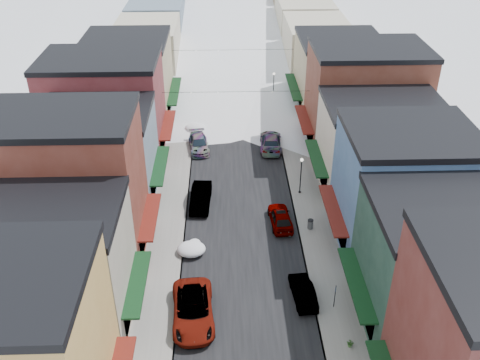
{
  "coord_description": "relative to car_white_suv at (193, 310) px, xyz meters",
  "views": [
    {
      "loc": [
        -1.38,
        -15.66,
        28.51
      ],
      "look_at": [
        0.0,
        26.92,
        2.67
      ],
      "focal_mm": 40.0,
      "sensor_mm": 36.0,
      "label": 1
    }
  ],
  "objects": [
    {
      "name": "streetlamp_far",
      "position": [
        9.13,
        39.62,
        1.77
      ],
      "size": [
        0.33,
        0.33,
        3.96
      ],
      "color": "black",
      "rests_on": "sidewalk_right"
    },
    {
      "name": "car_gray_suv",
      "position": [
        7.37,
        11.34,
        -0.09
      ],
      "size": [
        2.18,
        4.71,
        1.56
      ],
      "primitive_type": "imported",
      "rotation": [
        0.0,
        0.0,
        3.21
      ],
      "color": "#A0A3A9",
      "rests_on": "ground"
    },
    {
      "name": "bldg_r_tan",
      "position": [
        17.02,
        36.85,
        3.89
      ],
      "size": [
        11.3,
        11.2,
        9.5
      ],
      "color": "tan",
      "rests_on": "ground"
    },
    {
      "name": "bldg_l_yellow",
      "position": [
        -9.36,
        -8.15,
        4.89
      ],
      "size": [
        11.3,
        8.7,
        11.5
      ],
      "color": "gold",
      "rests_on": "ground"
    },
    {
      "name": "bldg_l_tan",
      "position": [
        -9.36,
        35.85,
        4.14
      ],
      "size": [
        11.3,
        11.2,
        10.0
      ],
      "color": "tan",
      "rests_on": "ground"
    },
    {
      "name": "car_black_sedan",
      "position": [
        7.68,
        26.1,
        -0.02
      ],
      "size": [
        2.74,
        6.0,
        1.7
      ],
      "primitive_type": "imported",
      "rotation": [
        0.0,
        0.0,
        3.08
      ],
      "color": "black",
      "rests_on": "ground"
    },
    {
      "name": "bldg_r_blue",
      "position": [
        17.02,
        8.85,
        4.39
      ],
      "size": [
        11.3,
        9.2,
        10.5
      ],
      "color": "#406492",
      "rests_on": "ground"
    },
    {
      "name": "curb_right",
      "position": [
        8.88,
        47.85,
        -0.8
      ],
      "size": [
        0.1,
        160.0,
        0.15
      ],
      "primitive_type": "cube",
      "color": "slate",
      "rests_on": "ground"
    },
    {
      "name": "car_silver_wagon",
      "position": [
        -0.47,
        26.04,
        -0.13
      ],
      "size": [
        2.72,
        5.31,
        1.47
      ],
      "primitive_type": "imported",
      "rotation": [
        0.0,
        0.0,
        0.13
      ],
      "color": "#AAACB2",
      "rests_on": "ground"
    },
    {
      "name": "bldg_r_cream",
      "position": [
        17.52,
        17.85,
        3.64
      ],
      "size": [
        12.3,
        9.2,
        9.0
      ],
      "color": "beige",
      "rests_on": "ground"
    },
    {
      "name": "sidewalk_left",
      "position": [
        -2.77,
        47.85,
        -0.8
      ],
      "size": [
        3.2,
        160.0,
        0.15
      ],
      "primitive_type": "cube",
      "color": "gray",
      "rests_on": "ground"
    },
    {
      "name": "bldg_l_brick_near",
      "position": [
        -9.86,
        8.35,
        5.39
      ],
      "size": [
        12.3,
        8.2,
        12.5
      ],
      "color": "maroon",
      "rests_on": "ground"
    },
    {
      "name": "car_lane_silver",
      "position": [
        2.95,
        41.99,
        -0.03
      ],
      "size": [
        2.35,
        5.09,
        1.69
      ],
      "primitive_type": "imported",
      "rotation": [
        0.0,
        0.0,
        0.07
      ],
      "color": "#A3A7AB",
      "rests_on": "ground"
    },
    {
      "name": "snow_pile_far",
      "position": [
        -1.05,
        30.68,
        -0.37
      ],
      "size": [
        2.5,
        2.74,
        1.06
      ],
      "color": "white",
      "rests_on": "ground"
    },
    {
      "name": "car_green_sedan",
      "position": [
        8.13,
        1.83,
        -0.18
      ],
      "size": [
        1.84,
        4.3,
        1.38
      ],
      "primitive_type": "imported",
      "rotation": [
        0.0,
        0.0,
        3.23
      ],
      "color": "black",
      "rests_on": "ground"
    },
    {
      "name": "car_dark_hatch",
      "position": [
        0.09,
        14.8,
        -0.03
      ],
      "size": [
        2.06,
        5.17,
        1.67
      ],
      "primitive_type": "imported",
      "rotation": [
        0.0,
        0.0,
        -0.06
      ],
      "color": "black",
      "rests_on": "ground"
    },
    {
      "name": "parking_sign",
      "position": [
        10.27,
        0.72,
        0.48
      ],
      "size": [
        0.11,
        0.27,
        2.05
      ],
      "color": "black",
      "rests_on": "sidewalk_right"
    },
    {
      "name": "snow_pile_mid",
      "position": [
        -0.45,
        7.47,
        -0.39
      ],
      "size": [
        2.38,
        2.67,
        1.01
      ],
      "color": "white",
      "rests_on": "ground"
    },
    {
      "name": "curb_left",
      "position": [
        -1.22,
        47.85,
        -0.8
      ],
      "size": [
        0.1,
        160.0,
        0.15
      ],
      "primitive_type": "cube",
      "color": "slate",
      "rests_on": "ground"
    },
    {
      "name": "planter_near",
      "position": [
        10.7,
        -3.01,
        -0.44
      ],
      "size": [
        0.65,
        0.61,
        0.57
      ],
      "primitive_type": "imported",
      "rotation": [
        0.0,
        0.0,
        -0.4
      ],
      "color": "#416F32",
      "rests_on": "sidewalk_right"
    },
    {
      "name": "streetlamp_near",
      "position": [
        9.77,
        16.39,
        1.69
      ],
      "size": [
        0.32,
        0.32,
        3.82
      ],
      "color": "black",
      "rests_on": "sidewalk_right"
    },
    {
      "name": "road",
      "position": [
        3.83,
        47.85,
        -0.87
      ],
      "size": [
        10.0,
        160.0,
        0.01
      ],
      "primitive_type": "cube",
      "color": "black",
      "rests_on": "ground"
    },
    {
      "name": "car_silver_sedan",
      "position": [
        -0.13,
        0.5,
        -0.19
      ],
      "size": [
        1.85,
        4.08,
        1.36
      ],
      "primitive_type": "imported",
      "rotation": [
        0.0,
        0.0,
        -0.06
      ],
      "color": "#9E9FA6",
      "rests_on": "ground"
    },
    {
      "name": "overhead_cables",
      "position": [
        3.83,
        35.35,
        5.33
      ],
      "size": [
        16.4,
        15.04,
        0.04
      ],
      "color": "black",
      "rests_on": "ground"
    },
    {
      "name": "bldg_l_brick_far",
      "position": [
        -10.36,
        25.85,
        4.64
      ],
      "size": [
        13.3,
        9.2,
        11.0
      ],
      "color": "maroon",
      "rests_on": "ground"
    },
    {
      "name": "bldg_l_cream",
      "position": [
        -9.36,
        0.35,
        3.89
      ],
      "size": [
        11.3,
        8.2,
        9.5
      ],
      "color": "#B5A992",
      "rests_on": "ground"
    },
    {
      "name": "bldg_r_brick_far",
      "position": [
        18.02,
        26.85,
        4.89
      ],
      "size": [
        13.3,
        9.2,
        11.5
      ],
      "color": "maroon",
      "rests_on": "ground"
    },
    {
      "name": "bldg_l_grayblue",
      "position": [
        -9.36,
        16.85,
        3.64
      ],
      "size": [
        11.3,
        9.2,
        9.0
      ],
      "color": "gray",
      "rests_on": "ground"
    },
    {
      "name": "trash_can",
      "position": [
        9.94,
        10.44,
        -0.27
      ],
      "size": [
        0.53,
        0.53,
        0.89
      ],
      "color": "#595C5E",
      "rests_on": "sidewalk_right"
    },
    {
      "name": "bldg_r_green",
      "position": [
        17.02,
        -0.15,
        3.89
      ],
      "size": [
        11.3,
        9.2,
        9.5
      ],
      "color": "#1C3B2F",
      "rests_on": "ground"
    },
    {
      "name": "car_white_suv",
      "position": [
        0.0,
        0.0,
        0.0
      ],
      "size": [
        3.33,
        6.46,
        1.74
      ],
      "primitive_type": "imported",
      "rotation": [
        0.0,
        0.0,
        0.07
      ],
      "color": "silver",
      "rests_on": "ground"
    },
    {
      "name": "distant_blocks",
      "position": [
        3.83,
        70.85,
        3.13
      ],
      "size": [
        34.0,
        55.0,
        8.0
      ],
      "color": "gray",
      "rests_on": "ground"
    },
    {
      "name": "car_lane_white",
      "position": [
        5.46,
        58.12,
        -0.12
      ],
      "size": [
        2.69,
        5.52,
        1.51
      ],
      "primitive_type": "imported",
      "rotation": [
        0.0,
        0.0,
        3.11
      ],
      "color": "white",
      "rests_on": "ground"
    },
    {
      "name": "sidewalk_right",
      "position": [
        10.43,
        47.85,
        -0.8
      ],
      "size": [
        3.2,
        160.0,
        0.15
      ],
      "primitive_type": "cube",
      "color": "gray",
      "rests_on": "ground"
    }
  ]
}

